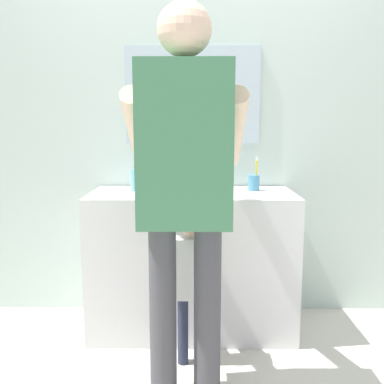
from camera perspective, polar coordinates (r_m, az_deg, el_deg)
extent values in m
plane|color=silver|center=(2.57, -0.03, -20.26)|extent=(14.00, 14.00, 0.00)
cube|color=silver|center=(2.86, 0.08, 10.87)|extent=(4.40, 0.08, 2.70)
cube|color=silver|center=(2.82, 0.07, 12.57)|extent=(0.85, 0.02, 0.61)
cube|color=white|center=(2.67, 0.03, -9.09)|extent=(1.21, 0.54, 0.85)
cylinder|color=white|center=(2.55, 0.03, 1.11)|extent=(0.35, 0.35, 0.11)
cylinder|color=silver|center=(2.55, 0.03, 1.23)|extent=(0.29, 0.29, 0.09)
cylinder|color=#B7BABF|center=(2.76, 0.06, 2.46)|extent=(0.03, 0.03, 0.18)
cylinder|color=#B7BABF|center=(2.70, 0.05, 4.00)|extent=(0.02, 0.12, 0.02)
cylinder|color=#B7BABF|center=(2.77, -1.38, 1.13)|extent=(0.04, 0.04, 0.05)
cylinder|color=#B7BABF|center=(2.77, 1.51, 1.12)|extent=(0.04, 0.04, 0.05)
cylinder|color=#4C8EB2|center=(2.66, 8.11, 1.20)|extent=(0.07, 0.07, 0.09)
cylinder|color=yellow|center=(2.65, 8.46, 2.31)|extent=(0.02, 0.04, 0.17)
cube|color=white|center=(2.64, 8.51, 4.35)|extent=(0.01, 0.02, 0.02)
cylinder|color=yellow|center=(2.66, 8.47, 2.31)|extent=(0.01, 0.04, 0.17)
cube|color=white|center=(2.65, 8.52, 4.36)|extent=(0.01, 0.02, 0.02)
cylinder|color=#66B2D1|center=(2.64, -7.36, 1.52)|extent=(0.06, 0.06, 0.13)
cylinder|color=#2D2D2D|center=(2.63, -7.40, 3.31)|extent=(0.02, 0.02, 0.04)
cylinder|color=#2D334C|center=(2.39, -1.21, -17.70)|extent=(0.06, 0.06, 0.37)
cylinder|color=#2D334C|center=(2.39, 1.09, -17.71)|extent=(0.06, 0.06, 0.37)
cube|color=white|center=(2.25, -0.06, -9.93)|extent=(0.18, 0.10, 0.32)
sphere|color=#D8A884|center=(2.19, -0.06, -4.46)|extent=(0.10, 0.10, 0.10)
cylinder|color=#D8A884|center=(2.33, -2.53, -8.60)|extent=(0.04, 0.22, 0.17)
cylinder|color=#D8A884|center=(2.33, 2.46, -8.61)|extent=(0.04, 0.22, 0.17)
cylinder|color=#47474C|center=(2.05, -3.84, -15.47)|extent=(0.12, 0.12, 0.81)
cylinder|color=#47474C|center=(2.05, 2.03, -15.51)|extent=(0.12, 0.12, 0.81)
cube|color=#427F56|center=(1.87, -0.96, 6.14)|extent=(0.40, 0.23, 0.70)
sphere|color=beige|center=(1.91, -1.00, 20.60)|extent=(0.23, 0.23, 0.23)
cylinder|color=beige|center=(2.07, -7.06, 8.05)|extent=(0.10, 0.49, 0.38)
cylinder|color=beige|center=(2.06, 5.42, 8.07)|extent=(0.10, 0.49, 0.38)
cylinder|color=blue|center=(2.25, 4.95, 3.44)|extent=(0.01, 0.14, 0.03)
cube|color=white|center=(2.33, 4.81, 3.91)|extent=(0.01, 0.02, 0.02)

